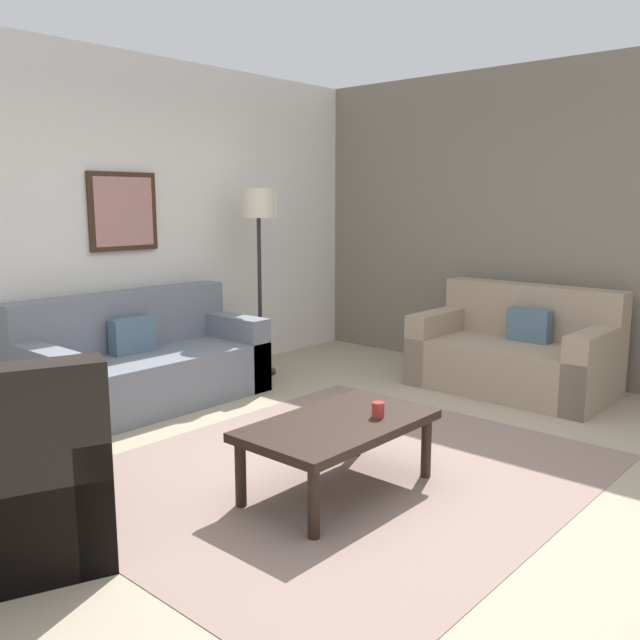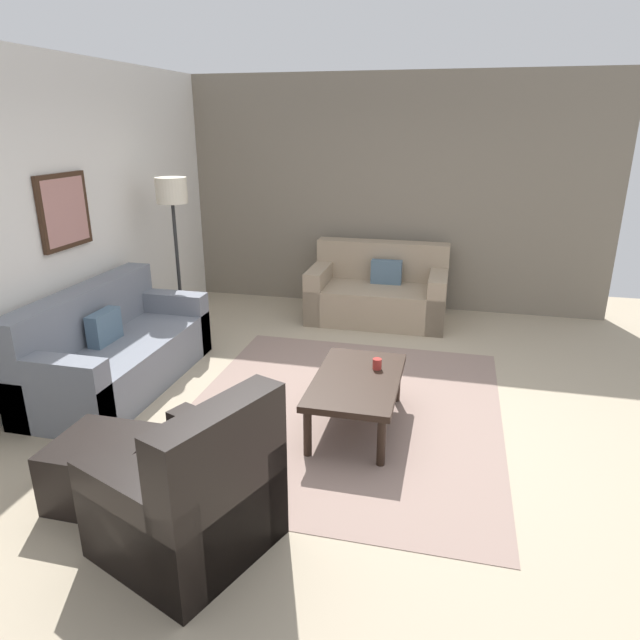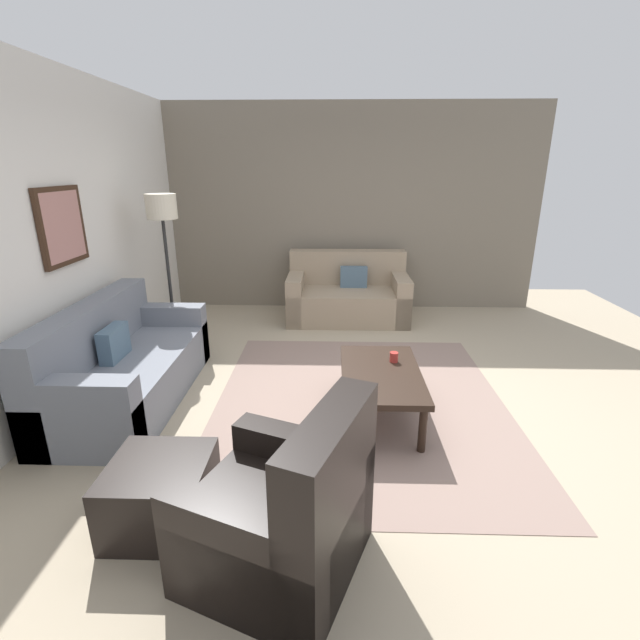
% 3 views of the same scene
% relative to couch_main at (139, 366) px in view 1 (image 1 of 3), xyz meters
% --- Properties ---
extents(ground_plane, '(8.00, 8.00, 0.00)m').
position_rel_couch_main_xyz_m(ground_plane, '(-0.03, -2.12, -0.30)').
color(ground_plane, tan).
extents(rear_partition, '(6.00, 0.12, 2.80)m').
position_rel_couch_main_xyz_m(rear_partition, '(-0.03, 0.48, 1.10)').
color(rear_partition, silver).
rests_on(rear_partition, ground_plane).
extents(stone_feature_panel, '(0.12, 5.20, 2.80)m').
position_rel_couch_main_xyz_m(stone_feature_panel, '(2.97, -2.12, 1.10)').
color(stone_feature_panel, slate).
rests_on(stone_feature_panel, ground_plane).
extents(area_rug, '(2.96, 2.53, 0.01)m').
position_rel_couch_main_xyz_m(area_rug, '(-0.03, -2.12, -0.30)').
color(area_rug, gray).
rests_on(area_rug, ground_plane).
extents(couch_main, '(1.92, 0.86, 0.88)m').
position_rel_couch_main_xyz_m(couch_main, '(0.00, 0.00, 0.00)').
color(couch_main, slate).
rests_on(couch_main, ground_plane).
extents(couch_loveseat, '(0.92, 1.59, 0.88)m').
position_rel_couch_main_xyz_m(couch_loveseat, '(2.41, -2.06, -0.00)').
color(couch_loveseat, gray).
rests_on(couch_loveseat, ground_plane).
extents(armchair_leather, '(1.04, 1.04, 0.95)m').
position_rel_couch_main_xyz_m(armchair_leather, '(-1.77, -1.65, 0.01)').
color(armchair_leather, black).
rests_on(armchair_leather, ground_plane).
extents(ottoman, '(0.56, 0.56, 0.40)m').
position_rel_couch_main_xyz_m(ottoman, '(-1.46, -0.88, -0.10)').
color(ottoman, black).
rests_on(ottoman, ground_plane).
extents(coffee_table, '(1.10, 0.64, 0.41)m').
position_rel_couch_main_xyz_m(coffee_table, '(-0.23, -2.26, 0.06)').
color(coffee_table, black).
rests_on(coffee_table, ground_plane).
extents(cup, '(0.07, 0.07, 0.09)m').
position_rel_couch_main_xyz_m(cup, '(-0.02, -2.39, 0.15)').
color(cup, '#B2332D').
rests_on(cup, coffee_table).
extents(lamp_standing, '(0.32, 0.32, 1.71)m').
position_rel_couch_main_xyz_m(lamp_standing, '(1.29, -0.04, 1.11)').
color(lamp_standing, black).
rests_on(lamp_standing, ground_plane).
extents(framed_artwork, '(0.62, 0.04, 0.64)m').
position_rel_couch_main_xyz_m(framed_artwork, '(0.18, 0.40, 1.21)').
color(framed_artwork, '#382316').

